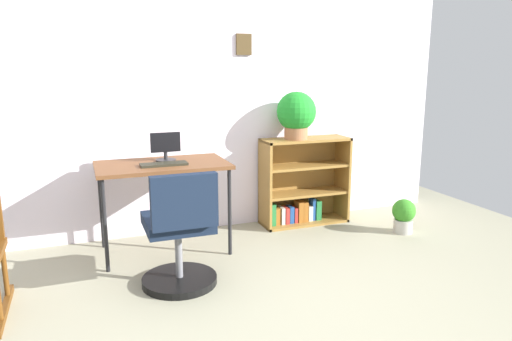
% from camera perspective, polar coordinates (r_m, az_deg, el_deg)
% --- Properties ---
extents(wall_back, '(5.20, 0.12, 2.49)m').
position_cam_1_polar(wall_back, '(4.30, -8.70, 9.05)').
color(wall_back, white).
rests_on(wall_back, ground_plane).
extents(desk, '(1.03, 0.60, 0.73)m').
position_cam_1_polar(desk, '(3.85, -11.16, -0.00)').
color(desk, brown).
rests_on(desk, ground_plane).
extents(monitor, '(0.24, 0.16, 0.23)m').
position_cam_1_polar(monitor, '(3.90, -10.81, 2.75)').
color(monitor, '#262628').
rests_on(monitor, desk).
extents(keyboard, '(0.36, 0.13, 0.02)m').
position_cam_1_polar(keyboard, '(3.75, -10.99, 0.75)').
color(keyboard, '#28271C').
rests_on(keyboard, desk).
extents(office_chair, '(0.52, 0.55, 0.83)m').
position_cam_1_polar(office_chair, '(3.26, -9.11, -8.04)').
color(office_chair, black).
rests_on(office_chair, ground_plane).
extents(bookshelf_low, '(0.84, 0.30, 0.83)m').
position_cam_1_polar(bookshelf_low, '(4.60, 5.44, -1.75)').
color(bookshelf_low, olive).
rests_on(bookshelf_low, ground_plane).
extents(potted_plant_on_shelf, '(0.36, 0.36, 0.44)m').
position_cam_1_polar(potted_plant_on_shelf, '(4.39, 4.86, 6.81)').
color(potted_plant_on_shelf, '#9E6642').
rests_on(potted_plant_on_shelf, bookshelf_low).
extents(potted_plant_floor, '(0.21, 0.21, 0.31)m').
position_cam_1_polar(potted_plant_floor, '(4.53, 17.29, -5.11)').
color(potted_plant_floor, '#B7B2A8').
rests_on(potted_plant_floor, ground_plane).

